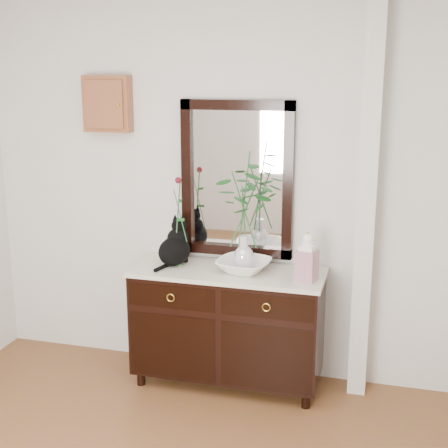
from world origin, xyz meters
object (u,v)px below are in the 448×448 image
(sideboard, at_px, (228,321))
(cat, at_px, (174,242))
(ginger_jar, at_px, (307,256))
(lotus_bowl, at_px, (244,266))

(sideboard, height_order, cat, cat)
(sideboard, height_order, ginger_jar, ginger_jar)
(sideboard, relative_size, ginger_jar, 4.06)
(ginger_jar, bearing_deg, lotus_bowl, 172.17)
(sideboard, distance_m, cat, 0.67)
(sideboard, relative_size, cat, 4.02)
(sideboard, distance_m, lotus_bowl, 0.44)
(sideboard, bearing_deg, lotus_bowl, -4.27)
(lotus_bowl, bearing_deg, cat, 176.79)
(lotus_bowl, bearing_deg, sideboard, 175.73)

